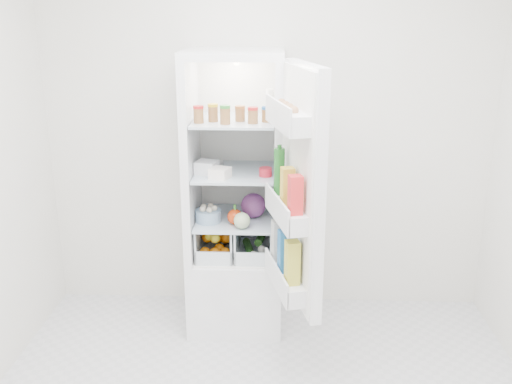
{
  "coord_description": "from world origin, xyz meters",
  "views": [
    {
      "loc": [
        0.08,
        -2.26,
        2.02
      ],
      "look_at": [
        -0.06,
        0.95,
        1.0
      ],
      "focal_mm": 40.0,
      "sensor_mm": 36.0,
      "label": 1
    }
  ],
  "objects_px": {
    "refrigerator": "(236,226)",
    "red_cabbage": "(253,205)",
    "mushroom_bowl": "(208,216)",
    "fridge_door": "(297,194)"
  },
  "relations": [
    {
      "from": "red_cabbage",
      "to": "fridge_door",
      "type": "bearing_deg",
      "value": -65.7
    },
    {
      "from": "refrigerator",
      "to": "fridge_door",
      "type": "bearing_deg",
      "value": -59.19
    },
    {
      "from": "mushroom_bowl",
      "to": "fridge_door",
      "type": "xyz_separation_m",
      "value": [
        0.54,
        -0.49,
        0.31
      ]
    },
    {
      "from": "refrigerator",
      "to": "red_cabbage",
      "type": "relative_size",
      "value": 11.29
    },
    {
      "from": "refrigerator",
      "to": "red_cabbage",
      "type": "height_order",
      "value": "refrigerator"
    },
    {
      "from": "refrigerator",
      "to": "red_cabbage",
      "type": "distance_m",
      "value": 0.21
    },
    {
      "from": "red_cabbage",
      "to": "mushroom_bowl",
      "type": "distance_m",
      "value": 0.3
    },
    {
      "from": "red_cabbage",
      "to": "mushroom_bowl",
      "type": "height_order",
      "value": "red_cabbage"
    },
    {
      "from": "refrigerator",
      "to": "mushroom_bowl",
      "type": "bearing_deg",
      "value": -139.06
    },
    {
      "from": "refrigerator",
      "to": "mushroom_bowl",
      "type": "height_order",
      "value": "refrigerator"
    }
  ]
}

